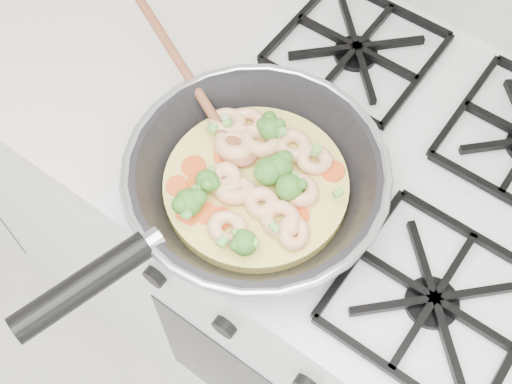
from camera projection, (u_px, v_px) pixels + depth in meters
The scene contains 3 objects.
stove at pixel (351, 281), 1.33m from camera, with size 0.60×0.60×0.92m.
counter_left at pixel (67, 99), 1.57m from camera, with size 1.00×0.60×0.90m.
skillet at pixel (253, 181), 0.86m from camera, with size 0.49×0.51×0.10m.
Camera 1 is at (0.14, 1.18, 1.70)m, focal length 45.96 mm.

